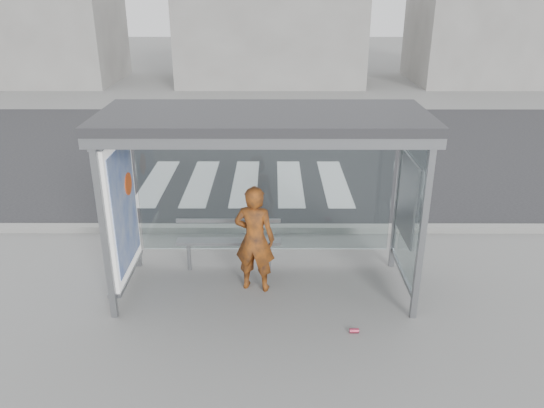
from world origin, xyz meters
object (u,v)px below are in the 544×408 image
Objects in this scene: bench at (229,241)px; soda_can at (354,331)px; person at (255,239)px; bus_shelter at (236,158)px.

soda_can is at bearing -43.67° from bench.
person reaches higher than bench.
bus_shelter reaches higher than bench.
bench is (-0.19, 0.52, -1.49)m from bus_shelter.
bench is 2.42m from soda_can.
soda_can is at bearing 152.27° from person.
person is at bearing -52.46° from bench.
bus_shelter reaches higher than soda_can.
person is 1.00× the size of bench.
bus_shelter is at bearing -70.32° from bench.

